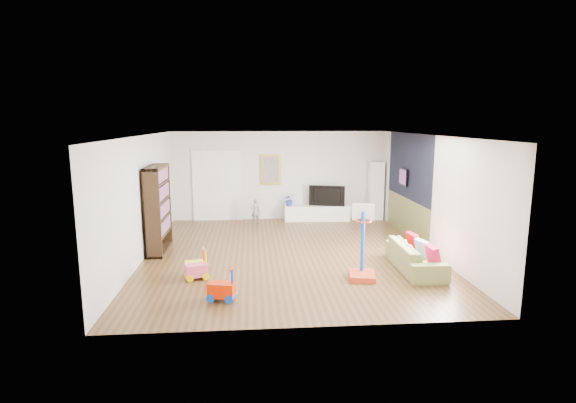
{
  "coord_description": "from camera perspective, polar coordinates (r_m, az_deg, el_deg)",
  "views": [
    {
      "loc": [
        -0.86,
        -9.92,
        3.03
      ],
      "look_at": [
        0.0,
        0.4,
        1.15
      ],
      "focal_mm": 28.0,
      "sensor_mm": 36.0,
      "label": 1
    }
  ],
  "objects": [
    {
      "name": "child",
      "position": [
        13.25,
        -4.15,
        -1.25
      ],
      "size": [
        0.33,
        0.29,
        0.77
      ],
      "primitive_type": "imported",
      "rotation": [
        0.0,
        0.0,
        3.57
      ],
      "color": "slate",
      "rests_on": "ground"
    },
    {
      "name": "tv",
      "position": [
        13.74,
        5.0,
        0.8
      ],
      "size": [
        1.09,
        0.43,
        0.63
      ],
      "primitive_type": "imported",
      "rotation": [
        0.0,
        0.0,
        -0.27
      ],
      "color": "black",
      "rests_on": "media_console"
    },
    {
      "name": "wall_left",
      "position": [
        10.34,
        -18.05,
        0.43
      ],
      "size": [
        0.0,
        7.5,
        2.7
      ],
      "primitive_type": "cube",
      "color": "beige",
      "rests_on": "ground"
    },
    {
      "name": "wall_back",
      "position": [
        13.8,
        -1.16,
        3.29
      ],
      "size": [
        6.5,
        0.0,
        2.7
      ],
      "primitive_type": "cube",
      "color": "silver",
      "rests_on": "ground"
    },
    {
      "name": "media_console",
      "position": [
        13.79,
        3.68,
        -1.45
      ],
      "size": [
        1.99,
        0.54,
        0.46
      ],
      "primitive_type": "cube",
      "rotation": [
        0.0,
        0.0,
        -0.02
      ],
      "color": "white",
      "rests_on": "ground"
    },
    {
      "name": "ride_on_orange",
      "position": [
        7.81,
        -8.45,
        -10.31
      ],
      "size": [
        0.5,
        0.37,
        0.59
      ],
      "primitive_type": "cube",
      "rotation": [
        0.0,
        0.0,
        -0.23
      ],
      "color": "#EB2300",
      "rests_on": "ground"
    },
    {
      "name": "ride_on_pink",
      "position": [
        8.9,
        -11.54,
        -7.94
      ],
      "size": [
        0.48,
        0.37,
        0.56
      ],
      "primitive_type": "cube",
      "rotation": [
        0.0,
        0.0,
        0.3
      ],
      "color": "#FD5A7F",
      "rests_on": "ground"
    },
    {
      "name": "sofa",
      "position": [
        9.63,
        15.87,
        -6.75
      ],
      "size": [
        0.79,
        1.9,
        0.55
      ],
      "primitive_type": "imported",
      "rotation": [
        0.0,
        0.0,
        1.54
      ],
      "color": "olive",
      "rests_on": "ground"
    },
    {
      "name": "olive_wainscot",
      "position": [
        12.3,
        14.8,
        -1.93
      ],
      "size": [
        0.01,
        3.2,
        1.0
      ],
      "primitive_type": "cube",
      "color": "brown",
      "rests_on": "wall_right"
    },
    {
      "name": "pillow_left",
      "position": [
        9.18,
        17.95,
        -6.66
      ],
      "size": [
        0.13,
        0.42,
        0.41
      ],
      "primitive_type": "cube",
      "rotation": [
        0.0,
        0.0,
        0.05
      ],
      "color": "#C01542",
      "rests_on": "sofa"
    },
    {
      "name": "navy_accent",
      "position": [
        12.1,
        15.09,
        4.33
      ],
      "size": [
        0.01,
        3.2,
        1.7
      ],
      "primitive_type": "cube",
      "color": "black",
      "rests_on": "wall_right"
    },
    {
      "name": "ceiling",
      "position": [
        9.97,
        0.19,
        8.39
      ],
      "size": [
        6.5,
        7.5,
        0.0
      ],
      "primitive_type": "cube",
      "color": "white",
      "rests_on": "ground"
    },
    {
      "name": "bookshelf",
      "position": [
        10.83,
        -16.18,
        -0.92
      ],
      "size": [
        0.36,
        1.37,
        2.0
      ],
      "primitive_type": "cube",
      "rotation": [
        0.0,
        0.0,
        0.0
      ],
      "color": "#322012",
      "rests_on": "ground"
    },
    {
      "name": "vase_plant",
      "position": [
        13.63,
        0.2,
        0.25
      ],
      "size": [
        0.4,
        0.37,
        0.39
      ],
      "primitive_type": "imported",
      "rotation": [
        0.0,
        0.0,
        0.2
      ],
      "color": "navy",
      "rests_on": "media_console"
    },
    {
      "name": "tall_cabinet",
      "position": [
        14.11,
        11.1,
        1.37
      ],
      "size": [
        0.44,
        0.44,
        1.79
      ],
      "primitive_type": "cube",
      "rotation": [
        0.0,
        0.0,
        -0.06
      ],
      "color": "white",
      "rests_on": "ground"
    },
    {
      "name": "wall_front",
      "position": [
        6.46,
        3.07,
        -4.81
      ],
      "size": [
        6.5,
        0.0,
        2.7
      ],
      "primitive_type": "cube",
      "color": "silver",
      "rests_on": "ground"
    },
    {
      "name": "doorway",
      "position": [
        13.82,
        -9.03,
        1.92
      ],
      "size": [
        1.45,
        0.06,
        2.1
      ],
      "primitive_type": "cube",
      "color": "white",
      "rests_on": "ground"
    },
    {
      "name": "painting_back",
      "position": [
        13.73,
        -2.19,
        4.09
      ],
      "size": [
        0.62,
        0.06,
        0.92
      ],
      "primitive_type": "cube",
      "color": "gold",
      "rests_on": "wall_back"
    },
    {
      "name": "artwork_right",
      "position": [
        12.3,
        14.43,
        3.05
      ],
      "size": [
        0.04,
        0.56,
        0.46
      ],
      "primitive_type": "cube",
      "color": "#7F3F8C",
      "rests_on": "wall_right"
    },
    {
      "name": "basketball_hoop",
      "position": [
        8.75,
        9.51,
        -5.16
      ],
      "size": [
        0.6,
        0.68,
        1.44
      ],
      "primitive_type": "cube",
      "rotation": [
        0.0,
        0.0,
        -0.19
      ],
      "color": "red",
      "rests_on": "ground"
    },
    {
      "name": "pillow_center",
      "position": [
        9.66,
        16.73,
        -5.75
      ],
      "size": [
        0.19,
        0.38,
        0.37
      ],
      "primitive_type": "cube",
      "rotation": [
        0.0,
        0.0,
        0.27
      ],
      "color": "silver",
      "rests_on": "sofa"
    },
    {
      "name": "pillow_right",
      "position": [
        10.1,
        15.64,
        -5.0
      ],
      "size": [
        0.16,
        0.41,
        0.4
      ],
      "primitive_type": "cube",
      "rotation": [
        0.0,
        0.0,
        0.13
      ],
      "color": "#B8020C",
      "rests_on": "sofa"
    },
    {
      "name": "ride_on_yellow",
      "position": [
        9.12,
        -11.7,
        -7.56
      ],
      "size": [
        0.44,
        0.32,
        0.53
      ],
      "primitive_type": "cube",
      "rotation": [
        0.0,
        0.0,
        0.18
      ],
      "color": "#FBF62C",
      "rests_on": "ground"
    },
    {
      "name": "wall_right",
      "position": [
        10.87,
        17.52,
        0.92
      ],
      "size": [
        0.0,
        7.5,
        2.7
      ],
      "primitive_type": "cube",
      "color": "silver",
      "rests_on": "ground"
    },
    {
      "name": "floor",
      "position": [
        10.41,
        0.18,
        -6.63
      ],
      "size": [
        6.5,
        7.5,
        0.0
      ],
      "primitive_type": "cube",
      "color": "brown",
      "rests_on": "ground"
    }
  ]
}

